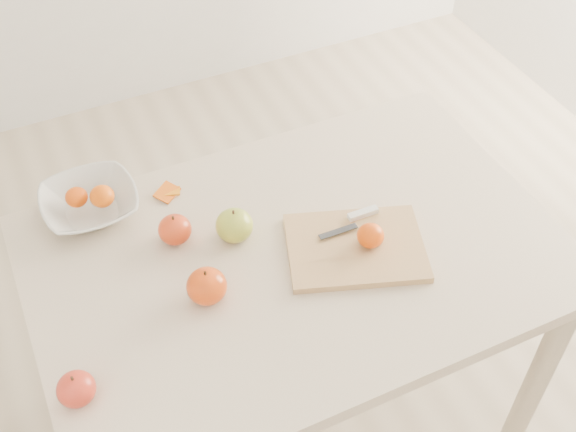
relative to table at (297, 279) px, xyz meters
name	(u,v)px	position (x,y,z in m)	size (l,w,h in m)	color
ground	(295,414)	(0.00, 0.00, -0.65)	(3.50, 3.50, 0.00)	#C6B293
table	(297,279)	(0.00, 0.00, 0.00)	(1.20, 0.80, 0.75)	beige
cutting_board	(355,248)	(0.12, -0.05, 0.11)	(0.31, 0.23, 0.02)	tan
board_tangerine	(370,236)	(0.15, -0.06, 0.14)	(0.06, 0.06, 0.05)	#CF4007
fruit_bowl	(90,204)	(-0.39, 0.32, 0.13)	(0.23, 0.23, 0.06)	silver
bowl_tangerine_near	(76,197)	(-0.42, 0.33, 0.15)	(0.05, 0.05, 0.05)	#DB4E07
bowl_tangerine_far	(102,196)	(-0.36, 0.31, 0.15)	(0.06, 0.06, 0.05)	#E75E08
orange_peel_a	(167,194)	(-0.21, 0.30, 0.10)	(0.06, 0.04, 0.00)	#D1570E
orange_peel_b	(171,192)	(-0.20, 0.31, 0.10)	(0.04, 0.04, 0.00)	orange
paring_knife	(359,216)	(0.17, 0.02, 0.12)	(0.17, 0.05, 0.01)	white
apple_green	(234,225)	(-0.11, 0.10, 0.14)	(0.09, 0.09, 0.08)	olive
apple_red_d	(76,389)	(-0.54, -0.16, 0.13)	(0.07, 0.07, 0.07)	#A50709
apple_red_a	(175,230)	(-0.24, 0.15, 0.13)	(0.08, 0.08, 0.07)	#A5150F
apple_red_b	(207,286)	(-0.23, -0.04, 0.14)	(0.09, 0.09, 0.08)	#A60C04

